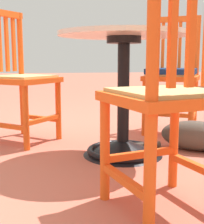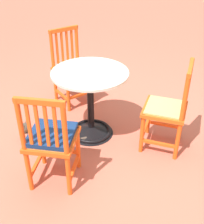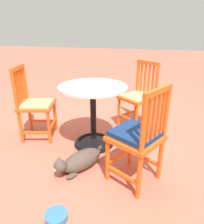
% 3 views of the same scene
% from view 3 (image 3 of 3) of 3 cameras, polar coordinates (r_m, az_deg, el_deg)
% --- Properties ---
extents(ground_plane, '(24.00, 24.00, 0.00)m').
position_cam_3_polar(ground_plane, '(2.55, -0.56, -8.74)').
color(ground_plane, '#BC604C').
extents(cafe_table, '(0.76, 0.76, 0.73)m').
position_cam_3_polar(cafe_table, '(2.42, -2.40, -2.96)').
color(cafe_table, black).
rests_on(cafe_table, ground_plane).
extents(orange_chair_tucked_in, '(0.56, 0.56, 0.91)m').
position_cam_3_polar(orange_chair_tucked_in, '(2.87, 10.08, 4.04)').
color(orange_chair_tucked_in, '#EA5619').
rests_on(orange_chair_tucked_in, ground_plane).
extents(orange_chair_at_corner, '(0.49, 0.49, 0.91)m').
position_cam_3_polar(orange_chair_at_corner, '(2.67, -18.21, 1.85)').
color(orange_chair_at_corner, '#EA5619').
rests_on(orange_chair_at_corner, ground_plane).
extents(orange_chair_facing_out, '(0.54, 0.54, 0.91)m').
position_cam_3_polar(orange_chair_facing_out, '(1.80, 9.86, -6.95)').
color(orange_chair_facing_out, '#EA5619').
rests_on(orange_chair_facing_out, ground_plane).
extents(tabby_cat, '(0.40, 0.71, 0.23)m').
position_cam_3_polar(tabby_cat, '(2.10, -6.39, -13.46)').
color(tabby_cat, '#4C4238').
rests_on(tabby_cat, ground_plane).
extents(pet_water_bowl, '(0.17, 0.17, 0.05)m').
position_cam_3_polar(pet_water_bowl, '(1.74, -12.59, -26.40)').
color(pet_water_bowl, teal).
rests_on(pet_water_bowl, ground_plane).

